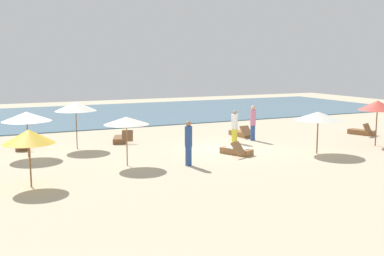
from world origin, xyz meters
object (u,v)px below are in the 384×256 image
Objects in this scene: umbrella_1 at (318,116)px; lounger_2 at (22,146)px; person_2 at (235,126)px; lounger_0 at (237,151)px; lounger_1 at (362,132)px; umbrella_2 at (29,137)px; umbrella_4 at (378,105)px; person_0 at (188,143)px; umbrella_5 at (76,106)px; lounger_4 at (120,139)px; person_1 at (253,122)px; umbrella_3 at (126,121)px; lounger_3 at (241,134)px; umbrella_0 at (27,117)px.

umbrella_1 is 14.32m from lounger_2.
umbrella_1 reaches higher than person_2.
umbrella_1 is 1.24× the size of lounger_0.
person_2 reaches higher than lounger_1.
umbrella_4 reaches higher than umbrella_2.
person_0 reaches higher than lounger_1.
umbrella_4 is at bearing -0.24° from person_0.
person_2 is at bearing 61.49° from lounger_0.
lounger_1 reaches higher than lounger_2.
umbrella_5 reaches higher than umbrella_2.
lounger_4 is (2.43, 0.84, -1.93)m from umbrella_5.
umbrella_1 is 1.29× the size of person_2.
person_0 is (6.23, 0.63, -0.80)m from umbrella_2.
person_1 is at bearing 21.15° from umbrella_2.
umbrella_1 is 8.86m from umbrella_3.
person_0 reaches higher than lounger_0.
umbrella_4 is 4.03m from lounger_1.
lounger_0 is 10.50m from lounger_2.
lounger_2 is (-8.85, 5.65, -0.01)m from lounger_0.
person_2 is (10.34, -2.91, 0.69)m from lounger_2.
lounger_4 is at bearing 165.09° from lounger_1.
lounger_1 is 0.99× the size of lounger_3.
umbrella_3 reaches higher than person_1.
person_0 is (-12.50, -2.85, 0.78)m from lounger_1.
umbrella_3 is 0.87× the size of umbrella_5.
person_2 is (-2.04, 4.11, -0.90)m from umbrella_1.
umbrella_3 is at bearing -75.74° from umbrella_5.
lounger_1 is (18.73, 3.49, -1.58)m from umbrella_2.
person_0 is (3.45, -5.61, -1.14)m from umbrella_5.
umbrella_1 is at bearing 1.51° from umbrella_2.
umbrella_1 reaches higher than lounger_3.
person_1 is (11.48, -0.57, -0.85)m from umbrella_0.
umbrella_4 is at bearing 3.66° from umbrella_1.
umbrella_2 reaches higher than umbrella_1.
person_1 is at bearing -13.36° from lounger_2.
umbrella_4 is 7.82m from lounger_0.
lounger_0 is 3.20m from person_2.
lounger_3 is 1.61m from person_1.
lounger_1 is (14.79, 1.80, -1.70)m from umbrella_3.
umbrella_5 reaches higher than umbrella_1.
person_2 is at bearing -25.90° from lounger_4.
umbrella_5 is 9.33m from person_1.
umbrella_2 is at bearing -156.76° from umbrella_3.
lounger_4 is (4.80, 1.91, -1.67)m from umbrella_0.
umbrella_5 is 1.33× the size of lounger_3.
umbrella_5 is at bearing -160.85° from lounger_4.
umbrella_0 is 1.07× the size of umbrella_3.
lounger_3 is 0.91× the size of person_1.
umbrella_1 is at bearing -30.79° from umbrella_5.
umbrella_5 is at bearing 66.00° from umbrella_2.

